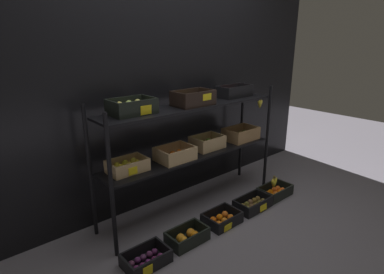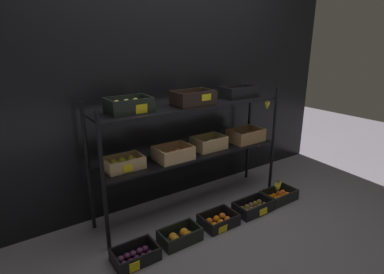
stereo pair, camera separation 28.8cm
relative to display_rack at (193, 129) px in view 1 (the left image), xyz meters
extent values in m
plane|color=slate|center=(-0.02, -0.01, -0.79)|extent=(10.00, 10.00, 0.00)
cube|color=black|center=(-0.02, 0.38, 0.38)|extent=(4.24, 0.12, 2.33)
cylinder|color=black|center=(-0.94, -0.19, -0.23)|extent=(0.03, 0.03, 1.13)
cylinder|color=black|center=(0.90, -0.19, -0.23)|extent=(0.03, 0.03, 1.13)
cylinder|color=black|center=(-0.94, 0.18, -0.23)|extent=(0.03, 0.03, 1.13)
cylinder|color=black|center=(0.90, 0.18, -0.23)|extent=(0.03, 0.03, 1.13)
cube|color=black|center=(-0.02, -0.01, -0.24)|extent=(1.81, 0.33, 0.02)
cube|color=black|center=(-0.02, -0.01, 0.22)|extent=(1.81, 0.33, 0.02)
cube|color=tan|center=(-0.68, 0.02, -0.23)|extent=(0.31, 0.21, 0.01)
cube|color=tan|center=(-0.68, -0.07, -0.17)|extent=(0.31, 0.02, 0.09)
cube|color=tan|center=(-0.68, 0.12, -0.17)|extent=(0.31, 0.02, 0.09)
cube|color=tan|center=(-0.83, 0.02, -0.17)|extent=(0.02, 0.18, 0.09)
cube|color=tan|center=(-0.53, 0.02, -0.17)|extent=(0.02, 0.18, 0.09)
ellipsoid|color=yellow|center=(-0.76, 0.00, -0.18)|extent=(0.06, 0.06, 0.08)
ellipsoid|color=yellow|center=(-0.69, -0.01, -0.18)|extent=(0.06, 0.06, 0.08)
ellipsoid|color=yellow|center=(-0.61, -0.01, -0.18)|extent=(0.06, 0.06, 0.08)
ellipsoid|color=yellow|center=(-0.76, 0.05, -0.18)|extent=(0.06, 0.06, 0.08)
ellipsoid|color=yellow|center=(-0.69, 0.05, -0.18)|extent=(0.06, 0.06, 0.08)
ellipsoid|color=yellow|center=(-0.61, 0.05, -0.18)|extent=(0.06, 0.06, 0.08)
cube|color=yellow|center=(-0.69, -0.08, -0.19)|extent=(0.08, 0.01, 0.06)
cube|color=tan|center=(-0.23, -0.03, -0.23)|extent=(0.32, 0.24, 0.01)
cube|color=tan|center=(-0.23, -0.14, -0.17)|extent=(0.32, 0.02, 0.11)
cube|color=tan|center=(-0.23, 0.09, -0.17)|extent=(0.32, 0.02, 0.11)
cube|color=tan|center=(-0.39, -0.03, -0.17)|extent=(0.02, 0.21, 0.11)
cube|color=tan|center=(-0.08, -0.03, -0.17)|extent=(0.02, 0.21, 0.11)
sphere|color=orange|center=(-0.31, -0.07, -0.19)|extent=(0.06, 0.06, 0.06)
sphere|color=orange|center=(-0.23, -0.06, -0.19)|extent=(0.06, 0.06, 0.06)
sphere|color=orange|center=(-0.16, -0.07, -0.19)|extent=(0.06, 0.06, 0.06)
sphere|color=orange|center=(-0.32, 0.01, -0.19)|extent=(0.06, 0.06, 0.06)
sphere|color=orange|center=(-0.23, 0.01, -0.19)|extent=(0.06, 0.06, 0.06)
sphere|color=orange|center=(-0.16, 0.01, -0.19)|extent=(0.06, 0.06, 0.06)
cube|color=tan|center=(0.20, 0.01, -0.23)|extent=(0.31, 0.22, 0.01)
cube|color=tan|center=(0.20, -0.09, -0.16)|extent=(0.31, 0.02, 0.11)
cube|color=tan|center=(0.20, 0.11, -0.16)|extent=(0.31, 0.02, 0.11)
cube|color=tan|center=(0.05, 0.01, -0.16)|extent=(0.02, 0.19, 0.11)
cube|color=tan|center=(0.34, 0.01, -0.16)|extent=(0.02, 0.19, 0.11)
sphere|color=#8DB432|center=(0.15, -0.02, -0.18)|extent=(0.07, 0.07, 0.07)
sphere|color=#94B841|center=(0.24, -0.02, -0.18)|extent=(0.07, 0.07, 0.07)
sphere|color=#8EBD34|center=(0.15, 0.03, -0.18)|extent=(0.07, 0.07, 0.07)
sphere|color=#87C23C|center=(0.25, 0.04, -0.18)|extent=(0.07, 0.07, 0.07)
cube|color=#A87F51|center=(0.66, -0.02, -0.23)|extent=(0.36, 0.24, 0.01)
cube|color=#A87F51|center=(0.66, -0.13, -0.16)|extent=(0.36, 0.02, 0.12)
cube|color=#A87F51|center=(0.66, 0.09, -0.16)|extent=(0.36, 0.02, 0.12)
cube|color=#A87F51|center=(0.49, -0.02, -0.16)|extent=(0.02, 0.21, 0.12)
cube|color=#A87F51|center=(0.83, -0.02, -0.16)|extent=(0.02, 0.21, 0.12)
ellipsoid|color=brown|center=(0.56, -0.06, -0.19)|extent=(0.05, 0.05, 0.07)
ellipsoid|color=brown|center=(0.62, -0.06, -0.19)|extent=(0.05, 0.05, 0.07)
ellipsoid|color=brown|center=(0.70, -0.06, -0.19)|extent=(0.05, 0.05, 0.07)
ellipsoid|color=brown|center=(0.77, -0.06, -0.19)|extent=(0.05, 0.05, 0.07)
ellipsoid|color=brown|center=(0.56, 0.02, -0.19)|extent=(0.05, 0.05, 0.07)
ellipsoid|color=brown|center=(0.63, 0.02, -0.19)|extent=(0.05, 0.05, 0.07)
ellipsoid|color=brown|center=(0.69, 0.02, -0.19)|extent=(0.05, 0.05, 0.07)
ellipsoid|color=brown|center=(0.76, 0.02, -0.19)|extent=(0.05, 0.05, 0.07)
cube|color=black|center=(-0.60, 0.04, 0.24)|extent=(0.35, 0.24, 0.01)
cube|color=black|center=(-0.60, -0.07, 0.30)|extent=(0.35, 0.02, 0.11)
cube|color=black|center=(-0.60, 0.15, 0.30)|extent=(0.35, 0.02, 0.11)
cube|color=black|center=(-0.77, 0.04, 0.30)|extent=(0.02, 0.21, 0.11)
cube|color=black|center=(-0.43, 0.04, 0.30)|extent=(0.02, 0.21, 0.11)
ellipsoid|color=#AEB650|center=(-0.69, 0.01, 0.29)|extent=(0.07, 0.07, 0.09)
ellipsoid|color=#A7C252|center=(-0.60, 0.00, 0.29)|extent=(0.07, 0.07, 0.09)
ellipsoid|color=#BDB756|center=(-0.52, 0.00, 0.29)|extent=(0.07, 0.07, 0.09)
ellipsoid|color=gold|center=(-0.69, 0.08, 0.29)|extent=(0.07, 0.07, 0.09)
ellipsoid|color=#A6C257|center=(-0.61, 0.08, 0.29)|extent=(0.07, 0.07, 0.09)
ellipsoid|color=#B6B551|center=(-0.52, 0.08, 0.29)|extent=(0.07, 0.07, 0.09)
cube|color=yellow|center=(-0.55, -0.08, 0.28)|extent=(0.10, 0.01, 0.07)
cube|color=black|center=(-0.02, -0.02, 0.24)|extent=(0.36, 0.23, 0.01)
cube|color=black|center=(-0.02, -0.13, 0.31)|extent=(0.36, 0.02, 0.12)
cube|color=black|center=(-0.02, 0.08, 0.31)|extent=(0.36, 0.02, 0.12)
cube|color=black|center=(-0.19, -0.02, 0.31)|extent=(0.02, 0.19, 0.12)
cube|color=black|center=(0.15, -0.02, 0.31)|extent=(0.02, 0.19, 0.12)
sphere|color=#D3C554|center=(-0.11, -0.05, 0.28)|extent=(0.07, 0.07, 0.07)
sphere|color=#E6C052|center=(-0.02, -0.06, 0.28)|extent=(0.07, 0.07, 0.07)
sphere|color=#DEBE58|center=(0.07, -0.05, 0.28)|extent=(0.07, 0.07, 0.07)
sphere|color=gold|center=(-0.10, 0.01, 0.28)|extent=(0.07, 0.07, 0.07)
sphere|color=#CFC552|center=(-0.02, 0.01, 0.28)|extent=(0.07, 0.07, 0.07)
sphere|color=gold|center=(0.06, 0.01, 0.28)|extent=(0.07, 0.07, 0.07)
cube|color=yellow|center=(0.05, -0.14, 0.32)|extent=(0.10, 0.01, 0.06)
cube|color=black|center=(0.58, 0.03, 0.24)|extent=(0.37, 0.20, 0.01)
cube|color=black|center=(0.58, -0.06, 0.30)|extent=(0.37, 0.02, 0.10)
cube|color=black|center=(0.58, 0.12, 0.30)|extent=(0.37, 0.02, 0.10)
cube|color=black|center=(0.40, 0.03, 0.30)|extent=(0.02, 0.17, 0.10)
cube|color=black|center=(0.76, 0.03, 0.30)|extent=(0.02, 0.17, 0.10)
sphere|color=red|center=(0.50, 0.00, 0.28)|extent=(0.07, 0.07, 0.07)
sphere|color=red|center=(0.59, 0.01, 0.28)|extent=(0.07, 0.07, 0.07)
sphere|color=red|center=(0.67, 0.00, 0.28)|extent=(0.07, 0.07, 0.07)
sphere|color=red|center=(0.49, 0.05, 0.28)|extent=(0.07, 0.07, 0.07)
sphere|color=red|center=(0.58, 0.05, 0.28)|extent=(0.07, 0.07, 0.07)
sphere|color=red|center=(0.67, 0.06, 0.28)|extent=(0.07, 0.07, 0.07)
cylinder|color=brown|center=(0.94, 0.05, -0.27)|extent=(0.02, 0.02, 0.02)
ellipsoid|color=yellow|center=(0.92, 0.04, -0.32)|extent=(0.09, 0.03, 0.08)
ellipsoid|color=yellow|center=(0.93, 0.04, -0.32)|extent=(0.07, 0.03, 0.09)
ellipsoid|color=gold|center=(0.94, 0.05, -0.32)|extent=(0.05, 0.03, 0.09)
ellipsoid|color=yellow|center=(0.95, 0.04, -0.32)|extent=(0.05, 0.03, 0.09)
ellipsoid|color=yellow|center=(0.96, 0.04, -0.32)|extent=(0.08, 0.03, 0.09)
ellipsoid|color=yellow|center=(0.97, 0.05, -0.32)|extent=(0.09, 0.03, 0.08)
cylinder|color=brown|center=(0.94, -0.03, 0.18)|extent=(0.02, 0.02, 0.02)
ellipsoid|color=yellow|center=(0.93, -0.04, 0.12)|extent=(0.07, 0.03, 0.09)
ellipsoid|color=yellow|center=(0.94, -0.03, 0.12)|extent=(0.05, 0.03, 0.09)
ellipsoid|color=yellow|center=(0.95, -0.03, 0.12)|extent=(0.05, 0.03, 0.09)
ellipsoid|color=yellow|center=(0.96, -0.03, 0.12)|extent=(0.07, 0.03, 0.09)
cube|color=black|center=(-0.82, -0.42, -0.78)|extent=(0.33, 0.22, 0.01)
cube|color=black|center=(-0.82, -0.53, -0.73)|extent=(0.33, 0.02, 0.09)
cube|color=black|center=(-0.82, -0.32, -0.73)|extent=(0.33, 0.02, 0.09)
cube|color=black|center=(-0.98, -0.42, -0.73)|extent=(0.02, 0.19, 0.09)
cube|color=black|center=(-0.66, -0.42, -0.73)|extent=(0.02, 0.19, 0.09)
sphere|color=#6B235D|center=(-0.92, -0.46, -0.75)|extent=(0.05, 0.05, 0.05)
sphere|color=#611E53|center=(-0.87, -0.46, -0.75)|extent=(0.05, 0.05, 0.05)
sphere|color=#581D57|center=(-0.82, -0.46, -0.75)|extent=(0.05, 0.05, 0.05)
sphere|color=#561945|center=(-0.77, -0.46, -0.75)|extent=(0.05, 0.05, 0.05)
sphere|color=#622053|center=(-0.72, -0.46, -0.75)|extent=(0.05, 0.05, 0.05)
sphere|color=#572B48|center=(-0.92, -0.39, -0.75)|extent=(0.05, 0.05, 0.05)
sphere|color=#59255A|center=(-0.87, -0.38, -0.75)|extent=(0.05, 0.05, 0.05)
sphere|color=#5B2D59|center=(-0.82, -0.38, -0.75)|extent=(0.05, 0.05, 0.05)
sphere|color=#602B56|center=(-0.77, -0.38, -0.75)|extent=(0.05, 0.05, 0.05)
sphere|color=#54204F|center=(-0.72, -0.38, -0.75)|extent=(0.05, 0.05, 0.05)
cube|color=yellow|center=(-0.88, -0.54, -0.74)|extent=(0.08, 0.01, 0.08)
cube|color=black|center=(-0.42, -0.42, -0.78)|extent=(0.34, 0.20, 0.01)
cube|color=black|center=(-0.42, -0.51, -0.73)|extent=(0.34, 0.02, 0.10)
cube|color=black|center=(-0.42, -0.32, -0.73)|extent=(0.34, 0.02, 0.10)
cube|color=black|center=(-0.58, -0.42, -0.73)|extent=(0.02, 0.17, 0.10)
cube|color=black|center=(-0.26, -0.42, -0.73)|extent=(0.02, 0.17, 0.10)
sphere|color=orange|center=(-0.48, -0.44, -0.74)|extent=(0.07, 0.07, 0.07)
sphere|color=orange|center=(-0.36, -0.44, -0.74)|extent=(0.07, 0.07, 0.07)
sphere|color=orange|center=(-0.48, -0.40, -0.74)|extent=(0.07, 0.07, 0.07)
sphere|color=orange|center=(-0.37, -0.40, -0.74)|extent=(0.07, 0.07, 0.07)
cube|color=black|center=(-0.01, -0.41, -0.78)|extent=(0.32, 0.24, 0.01)
cube|color=black|center=(-0.01, -0.52, -0.73)|extent=(0.32, 0.02, 0.09)
cube|color=black|center=(-0.01, -0.30, -0.73)|extent=(0.32, 0.02, 0.09)
cube|color=black|center=(-0.16, -0.41, -0.73)|extent=(0.02, 0.21, 0.09)
cube|color=black|center=(0.14, -0.41, -0.73)|extent=(0.02, 0.21, 0.09)
sphere|color=orange|center=(-0.09, -0.45, -0.75)|extent=(0.06, 0.06, 0.06)
sphere|color=orange|center=(-0.01, -0.45, -0.75)|extent=(0.06, 0.06, 0.06)
sphere|color=orange|center=(0.07, -0.45, -0.75)|extent=(0.06, 0.06, 0.06)
sphere|color=orange|center=(-0.08, -0.37, -0.75)|extent=(0.06, 0.06, 0.06)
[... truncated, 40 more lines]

